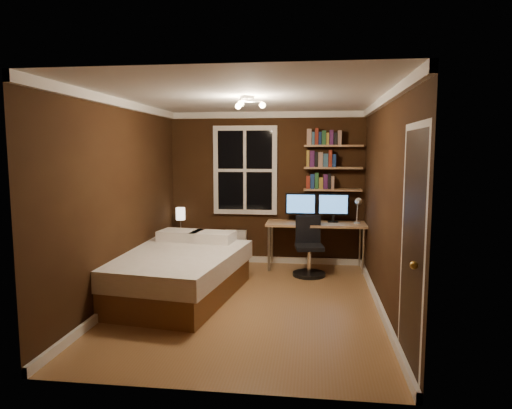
# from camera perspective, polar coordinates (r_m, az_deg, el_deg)

# --- Properties ---
(floor) EXTENTS (4.20, 4.20, 0.00)m
(floor) POSITION_cam_1_polar(r_m,az_deg,el_deg) (5.77, -0.91, -12.21)
(floor) COLOR olive
(floor) RESTS_ON ground
(wall_back) EXTENTS (3.20, 0.04, 2.50)m
(wall_back) POSITION_cam_1_polar(r_m,az_deg,el_deg) (7.57, 1.30, 2.02)
(wall_back) COLOR black
(wall_back) RESTS_ON ground
(wall_left) EXTENTS (0.04, 4.20, 2.50)m
(wall_left) POSITION_cam_1_polar(r_m,az_deg,el_deg) (5.93, -16.42, 0.42)
(wall_left) COLOR black
(wall_left) RESTS_ON ground
(wall_right) EXTENTS (0.04, 4.20, 2.50)m
(wall_right) POSITION_cam_1_polar(r_m,az_deg,el_deg) (5.50, 15.79, -0.04)
(wall_right) COLOR black
(wall_right) RESTS_ON ground
(ceiling) EXTENTS (3.20, 4.20, 0.02)m
(ceiling) POSITION_cam_1_polar(r_m,az_deg,el_deg) (5.49, -0.97, 13.28)
(ceiling) COLOR white
(ceiling) RESTS_ON wall_back
(window) EXTENTS (1.06, 0.06, 1.46)m
(window) POSITION_cam_1_polar(r_m,az_deg,el_deg) (7.56, -1.37, 4.29)
(window) COLOR white
(window) RESTS_ON wall_back
(door) EXTENTS (0.03, 0.82, 2.05)m
(door) POSITION_cam_1_polar(r_m,az_deg,el_deg) (4.03, 18.83, -5.82)
(door) COLOR black
(door) RESTS_ON ground
(door_knob) EXTENTS (0.06, 0.06, 0.06)m
(door_knob) POSITION_cam_1_polar(r_m,az_deg,el_deg) (3.74, 19.14, -7.19)
(door_knob) COLOR gold
(door_knob) RESTS_ON door
(ceiling_fixture) EXTENTS (0.44, 0.44, 0.18)m
(ceiling_fixture) POSITION_cam_1_polar(r_m,az_deg,el_deg) (5.38, -1.12, 12.34)
(ceiling_fixture) COLOR beige
(ceiling_fixture) RESTS_ON ceiling
(bookshelf_lower) EXTENTS (0.92, 0.22, 0.03)m
(bookshelf_lower) POSITION_cam_1_polar(r_m,az_deg,el_deg) (7.42, 9.54, 1.83)
(bookshelf_lower) COLOR tan
(bookshelf_lower) RESTS_ON wall_back
(books_row_lower) EXTENTS (0.42, 0.16, 0.23)m
(books_row_lower) POSITION_cam_1_polar(r_m,az_deg,el_deg) (7.41, 9.56, 2.83)
(books_row_lower) COLOR maroon
(books_row_lower) RESTS_ON bookshelf_lower
(bookshelf_middle) EXTENTS (0.92, 0.22, 0.03)m
(bookshelf_middle) POSITION_cam_1_polar(r_m,az_deg,el_deg) (7.39, 9.59, 4.53)
(bookshelf_middle) COLOR tan
(bookshelf_middle) RESTS_ON wall_back
(books_row_middle) EXTENTS (0.42, 0.16, 0.23)m
(books_row_middle) POSITION_cam_1_polar(r_m,az_deg,el_deg) (7.39, 9.61, 5.54)
(books_row_middle) COLOR navy
(books_row_middle) RESTS_ON bookshelf_middle
(bookshelf_upper) EXTENTS (0.92, 0.22, 0.03)m
(bookshelf_upper) POSITION_cam_1_polar(r_m,az_deg,el_deg) (7.39, 9.65, 7.24)
(bookshelf_upper) COLOR tan
(bookshelf_upper) RESTS_ON wall_back
(books_row_upper) EXTENTS (0.54, 0.16, 0.23)m
(books_row_upper) POSITION_cam_1_polar(r_m,az_deg,el_deg) (7.39, 9.67, 8.25)
(books_row_upper) COLOR #275C2E
(books_row_upper) RESTS_ON bookshelf_upper
(bed) EXTENTS (1.80, 2.31, 0.72)m
(bed) POSITION_cam_1_polar(r_m,az_deg,el_deg) (6.04, -10.22, -8.41)
(bed) COLOR brown
(bed) RESTS_ON ground
(nightstand) EXTENTS (0.51, 0.51, 0.51)m
(nightstand) POSITION_cam_1_polar(r_m,az_deg,el_deg) (7.69, -9.33, -5.50)
(nightstand) COLOR brown
(nightstand) RESTS_ON ground
(bedside_lamp) EXTENTS (0.15, 0.15, 0.44)m
(bedside_lamp) POSITION_cam_1_polar(r_m,az_deg,el_deg) (7.60, -9.40, -2.02)
(bedside_lamp) COLOR white
(bedside_lamp) RESTS_ON nightstand
(radiator) EXTENTS (0.37, 0.13, 0.55)m
(radiator) POSITION_cam_1_polar(r_m,az_deg,el_deg) (7.68, -2.57, -5.28)
(radiator) COLOR white
(radiator) RESTS_ON ground
(desk) EXTENTS (1.56, 0.59, 0.74)m
(desk) POSITION_cam_1_polar(r_m,az_deg,el_deg) (7.29, 7.49, -2.73)
(desk) COLOR tan
(desk) RESTS_ON ground
(monitor_left) EXTENTS (0.50, 0.12, 0.46)m
(monitor_left) POSITION_cam_1_polar(r_m,az_deg,el_deg) (7.33, 5.61, -0.36)
(monitor_left) COLOR black
(monitor_left) RESTS_ON desk
(monitor_right) EXTENTS (0.50, 0.12, 0.46)m
(monitor_right) POSITION_cam_1_polar(r_m,az_deg,el_deg) (7.33, 9.63, -0.41)
(monitor_right) COLOR black
(monitor_right) RESTS_ON desk
(desk_lamp) EXTENTS (0.14, 0.32, 0.44)m
(desk_lamp) POSITION_cam_1_polar(r_m,az_deg,el_deg) (7.19, 12.61, -0.71)
(desk_lamp) COLOR silver
(desk_lamp) RESTS_ON desk
(office_chair) EXTENTS (0.49, 0.49, 0.89)m
(office_chair) POSITION_cam_1_polar(r_m,az_deg,el_deg) (6.96, 6.63, -6.16)
(office_chair) COLOR black
(office_chair) RESTS_ON ground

